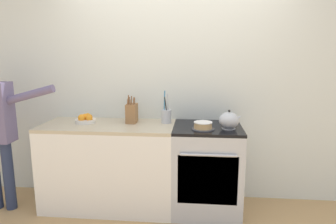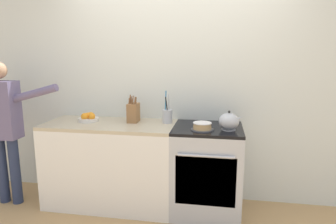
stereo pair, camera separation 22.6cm
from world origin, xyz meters
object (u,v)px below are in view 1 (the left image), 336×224
(utensil_crock, at_px, (166,116))
(fruit_bowl, at_px, (86,119))
(layer_cake, at_px, (203,126))
(tea_kettle, at_px, (229,121))
(stove_range, at_px, (206,169))
(knife_block, at_px, (132,113))

(utensil_crock, distance_m, fruit_bowl, 0.87)
(layer_cake, distance_m, tea_kettle, 0.27)
(utensil_crock, bearing_deg, fruit_bowl, -174.93)
(tea_kettle, bearing_deg, utensil_crock, 163.21)
(stove_range, bearing_deg, utensil_crock, 164.63)
(fruit_bowl, bearing_deg, utensil_crock, 5.07)
(tea_kettle, relative_size, utensil_crock, 0.69)
(stove_range, relative_size, fruit_bowl, 4.16)
(stove_range, height_order, fruit_bowl, fruit_bowl)
(layer_cake, height_order, knife_block, knife_block)
(stove_range, distance_m, fruit_bowl, 1.40)
(layer_cake, relative_size, knife_block, 0.74)
(tea_kettle, bearing_deg, stove_range, 160.27)
(fruit_bowl, bearing_deg, tea_kettle, -4.47)
(knife_block, bearing_deg, tea_kettle, -9.94)
(stove_range, xyz_separation_m, utensil_crock, (-0.44, 0.12, 0.54))
(stove_range, height_order, tea_kettle, tea_kettle)
(layer_cake, relative_size, utensil_crock, 0.64)
(tea_kettle, relative_size, knife_block, 0.81)
(knife_block, bearing_deg, stove_range, -7.33)
(knife_block, bearing_deg, fruit_bowl, -172.97)
(utensil_crock, relative_size, fruit_bowl, 1.57)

